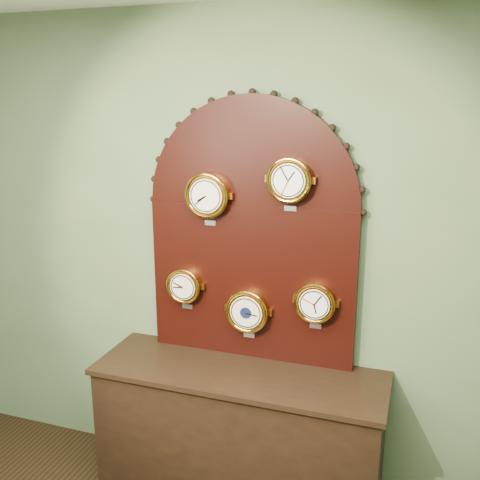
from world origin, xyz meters
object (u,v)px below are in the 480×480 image
(roman_clock, at_px, (208,195))
(shop_counter, at_px, (239,438))
(display_board, at_px, (252,223))
(tide_clock, at_px, (315,303))
(barometer, at_px, (247,311))
(arabic_clock, at_px, (290,180))
(hygrometer, at_px, (185,285))

(roman_clock, bearing_deg, shop_counter, -33.07)
(display_board, bearing_deg, tide_clock, -9.76)
(barometer, bearing_deg, arabic_clock, 0.10)
(roman_clock, relative_size, hygrometer, 1.16)
(display_board, relative_size, arabic_clock, 5.23)
(roman_clock, bearing_deg, display_board, 16.02)
(display_board, distance_m, barometer, 0.50)
(tide_clock, bearing_deg, roman_clock, -179.93)
(display_board, xyz_separation_m, hygrometer, (-0.39, -0.07, -0.39))
(shop_counter, height_order, roman_clock, roman_clock)
(roman_clock, height_order, hygrometer, roman_clock)
(roman_clock, height_order, barometer, roman_clock)
(barometer, bearing_deg, roman_clock, 179.98)
(hygrometer, xyz_separation_m, tide_clock, (0.78, -0.00, -0.01))
(barometer, bearing_deg, display_board, 89.94)
(display_board, relative_size, hygrometer, 5.81)
(roman_clock, bearing_deg, hygrometer, 179.59)
(hygrometer, height_order, tide_clock, hygrometer)
(shop_counter, height_order, display_board, display_board)
(tide_clock, bearing_deg, barometer, -179.89)
(shop_counter, relative_size, arabic_clock, 5.47)
(shop_counter, bearing_deg, display_board, 90.00)
(tide_clock, bearing_deg, hygrometer, 179.97)
(roman_clock, bearing_deg, barometer, -0.02)
(shop_counter, xyz_separation_m, hygrometer, (-0.39, 0.15, 0.84))
(display_board, xyz_separation_m, barometer, (-0.00, -0.07, -0.50))
(display_board, xyz_separation_m, tide_clock, (0.39, -0.07, -0.40))
(roman_clock, distance_m, barometer, 0.70)
(shop_counter, height_order, hygrometer, hygrometer)
(shop_counter, relative_size, display_board, 1.05)
(tide_clock, bearing_deg, arabic_clock, -179.87)
(arabic_clock, bearing_deg, hygrometer, 179.93)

